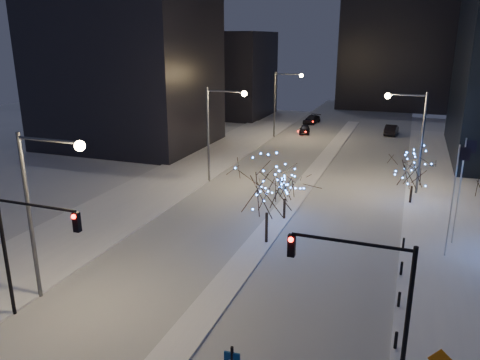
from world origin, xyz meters
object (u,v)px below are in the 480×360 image
at_px(street_lamp_w_mid, 217,122).
at_px(holiday_tree_median_far, 285,185).
at_px(traffic_signal_west, 25,240).
at_px(car_far, 312,120).
at_px(street_lamp_w_near, 42,196).
at_px(holiday_tree_median_near, 267,187).
at_px(traffic_signal_east, 371,290).
at_px(street_lamp_east, 413,130).
at_px(car_mid, 391,130).
at_px(street_lamp_w_far, 282,96).
at_px(holiday_tree_plaza_far, 414,170).
at_px(car_near, 305,129).

relative_size(street_lamp_w_mid, holiday_tree_median_far, 2.25).
height_order(traffic_signal_west, car_far, traffic_signal_west).
xyz_separation_m(street_lamp_w_near, holiday_tree_median_far, (9.44, 17.00, -3.39)).
relative_size(holiday_tree_median_near, holiday_tree_median_far, 1.52).
bearing_deg(holiday_tree_median_near, traffic_signal_east, -56.73).
bearing_deg(street_lamp_east, car_far, 115.29).
height_order(street_lamp_w_near, holiday_tree_median_far, street_lamp_w_near).
height_order(street_lamp_east, traffic_signal_east, street_lamp_east).
xyz_separation_m(car_mid, holiday_tree_median_far, (-6.56, -41.45, 2.29)).
height_order(street_lamp_w_near, holiday_tree_median_near, street_lamp_w_near).
height_order(street_lamp_east, traffic_signal_west, street_lamp_east).
xyz_separation_m(traffic_signal_east, holiday_tree_median_near, (-8.44, 12.86, -0.27)).
xyz_separation_m(street_lamp_w_near, street_lamp_w_mid, (0.00, 25.00, 0.00)).
bearing_deg(street_lamp_w_far, street_lamp_w_near, -90.00).
bearing_deg(street_lamp_w_far, traffic_signal_west, -89.45).
xyz_separation_m(car_mid, holiday_tree_plaza_far, (3.44, -33.52, 2.50)).
bearing_deg(car_near, car_mid, 6.72).
distance_m(street_lamp_w_far, holiday_tree_median_near, 39.34).
height_order(traffic_signal_west, holiday_tree_median_near, traffic_signal_west).
distance_m(car_mid, holiday_tree_median_near, 47.19).
height_order(holiday_tree_median_far, holiday_tree_plaza_far, holiday_tree_plaza_far).
bearing_deg(holiday_tree_median_near, car_far, 98.17).
height_order(street_lamp_w_near, street_lamp_w_far, same).
xyz_separation_m(street_lamp_w_far, holiday_tree_plaza_far, (19.44, -25.07, -3.18)).
bearing_deg(holiday_tree_plaza_far, street_lamp_w_far, 127.79).
relative_size(street_lamp_w_near, traffic_signal_west, 1.43).
height_order(street_lamp_w_mid, holiday_tree_median_far, street_lamp_w_mid).
relative_size(traffic_signal_west, traffic_signal_east, 1.00).
relative_size(street_lamp_w_mid, car_mid, 2.02).
distance_m(holiday_tree_median_near, holiday_tree_plaza_far, 16.50).
xyz_separation_m(car_far, holiday_tree_median_near, (7.51, -52.33, 3.76)).
relative_size(car_near, car_far, 0.80).
relative_size(street_lamp_w_near, street_lamp_east, 1.00).
bearing_deg(holiday_tree_median_near, street_lamp_w_far, 103.90).
bearing_deg(holiday_tree_median_far, car_near, 100.07).
xyz_separation_m(street_lamp_w_mid, holiday_tree_median_far, (9.44, -8.00, -3.39)).
height_order(street_lamp_w_mid, car_near, street_lamp_w_mid).
relative_size(street_lamp_w_far, holiday_tree_median_far, 2.25).
xyz_separation_m(car_far, holiday_tree_plaza_far, (17.51, -39.25, 2.59)).
relative_size(street_lamp_w_far, holiday_tree_median_near, 1.48).
distance_m(street_lamp_w_near, traffic_signal_west, 2.70).
height_order(street_lamp_w_far, traffic_signal_east, street_lamp_w_far).
xyz_separation_m(traffic_signal_east, holiday_tree_plaza_far, (1.56, 25.94, -1.44)).
bearing_deg(street_lamp_east, traffic_signal_west, -121.69).
relative_size(street_lamp_w_far, car_near, 2.50).
bearing_deg(street_lamp_w_far, traffic_signal_east, -70.68).
distance_m(traffic_signal_west, car_far, 66.32).
relative_size(street_lamp_w_far, traffic_signal_east, 1.43).
xyz_separation_m(street_lamp_w_far, holiday_tree_median_near, (9.44, -38.14, -2.01)).
distance_m(street_lamp_w_far, car_near, 7.88).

